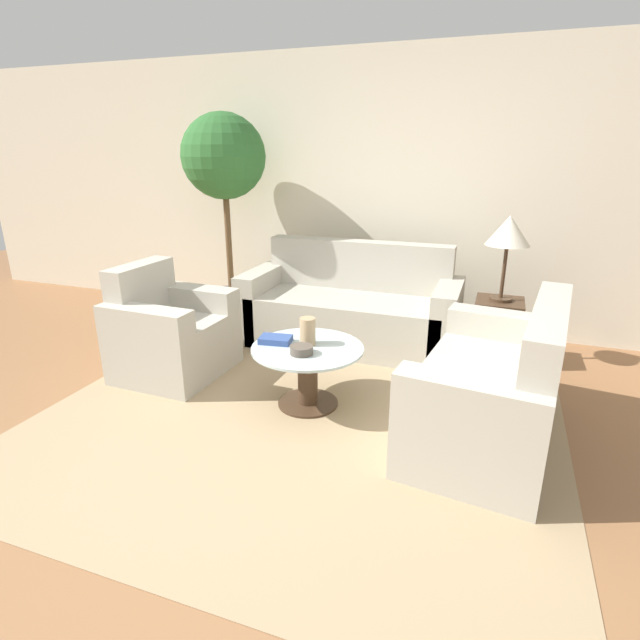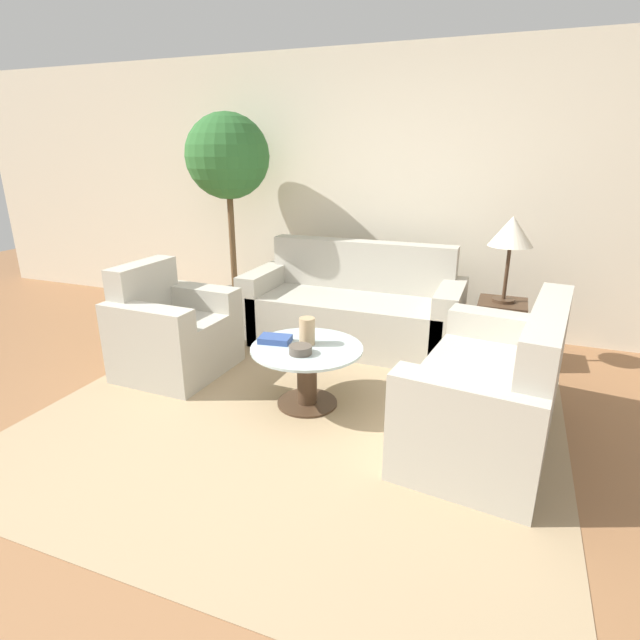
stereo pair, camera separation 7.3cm
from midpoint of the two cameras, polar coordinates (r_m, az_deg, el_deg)
The scene contains 13 objects.
ground_plane at distance 3.01m, azimuth -10.43°, elevation -16.11°, with size 14.00×14.00×0.00m, color #8E603D.
wall_back at distance 5.05m, azimuth 4.93°, elevation 14.26°, with size 10.00×0.06×2.60m.
rug at distance 3.58m, azimuth -1.98°, elevation -9.54°, with size 3.37×3.39×0.01m.
sofa_main at distance 4.59m, azimuth 3.15°, elevation 1.09°, with size 1.93×0.80×0.91m.
armchair at distance 4.15m, azimuth -17.35°, elevation -1.77°, with size 0.76×0.84×0.87m.
loveseat at distance 3.23m, azimuth 19.01°, elevation -8.06°, with size 0.93×1.48×0.89m.
coffee_table at distance 3.45m, azimuth -2.03°, elevation -5.48°, with size 0.77×0.77×0.44m.
side_table at distance 4.43m, azimuth 19.08°, elevation -1.15°, with size 0.38×0.38×0.53m.
table_lamp at distance 4.23m, azimuth 20.28°, elevation 9.31°, with size 0.34×0.34×0.69m.
potted_plant at distance 5.01m, azimuth -11.30°, elevation 16.30°, with size 0.79×0.79×2.04m.
vase at distance 3.41m, azimuth -2.04°, elevation -1.29°, with size 0.11×0.11×0.19m.
bowl at distance 3.27m, azimuth -2.76°, elevation -3.44°, with size 0.15×0.15×0.06m.
book_stack at distance 3.48m, azimuth -5.70°, elevation -2.24°, with size 0.23×0.17×0.04m.
Camera 1 is at (1.28, -2.10, 1.72)m, focal length 28.00 mm.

